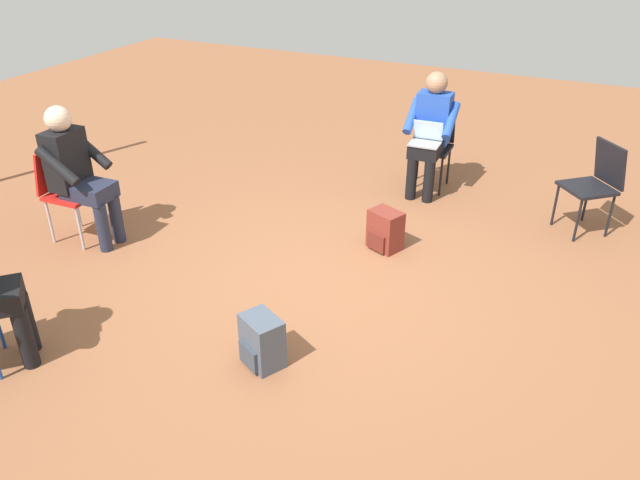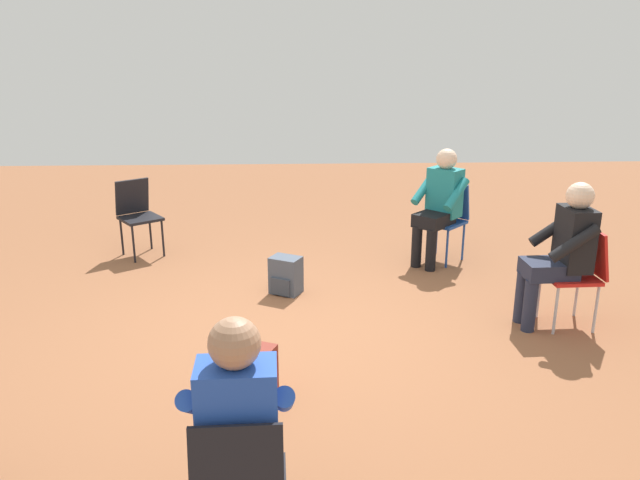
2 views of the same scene
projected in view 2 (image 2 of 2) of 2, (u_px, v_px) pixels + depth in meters
ground_plane at (290, 336)px, 5.11m from camera, size 15.35×15.35×0.00m
chair_southwest at (447, 216)px, 6.81m from camera, size 0.58×0.58×0.85m
chair_west at (579, 270)px, 5.18m from camera, size 0.45×0.41×0.85m
chair_southeast at (137, 212)px, 6.97m from camera, size 0.57×0.58×0.85m
person_with_laptop at (240, 422)px, 2.76m from camera, size 0.50×0.53×1.24m
person_in_teal at (440, 201)px, 6.63m from camera, size 0.63×0.63×1.24m
person_in_black at (563, 248)px, 5.11m from camera, size 0.53×0.50×1.24m
backpack_near_laptop_user at (254, 374)px, 4.22m from camera, size 0.34×0.31×0.36m
backpack_by_empty_chair at (286, 277)px, 5.96m from camera, size 0.34×0.31×0.36m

